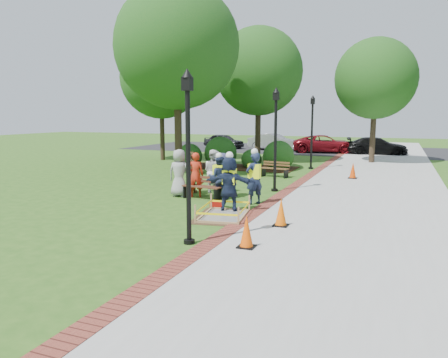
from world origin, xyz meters
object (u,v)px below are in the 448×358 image
at_px(bench_near, 202,192).
at_px(cone_front, 247,232).
at_px(hivis_worker_a, 229,182).
at_px(hivis_worker_b, 254,177).
at_px(lamp_near, 188,144).
at_px(hivis_worker_c, 219,176).
at_px(wet_concrete_pad, 224,210).

height_order(bench_near, cone_front, bench_near).
bearing_deg(bench_near, hivis_worker_a, -43.11).
bearing_deg(hivis_worker_a, hivis_worker_b, 74.52).
xyz_separation_m(lamp_near, hivis_worker_c, (-1.50, 5.57, -1.60)).
distance_m(bench_near, lamp_near, 6.18).
height_order(bench_near, hivis_worker_b, hivis_worker_b).
distance_m(cone_front, hivis_worker_b, 5.23).
bearing_deg(hivis_worker_a, cone_front, -62.97).
distance_m(wet_concrete_pad, lamp_near, 3.72).
bearing_deg(hivis_worker_b, bench_near, 174.84).
bearing_deg(bench_near, cone_front, -55.63).
height_order(lamp_near, hivis_worker_c, lamp_near).
xyz_separation_m(lamp_near, hivis_worker_a, (-0.38, 3.75, -1.50)).
bearing_deg(hivis_worker_a, bench_near, 136.89).
bearing_deg(wet_concrete_pad, bench_near, 127.39).
xyz_separation_m(wet_concrete_pad, hivis_worker_c, (-1.25, 2.62, 0.65)).
bearing_deg(hivis_worker_c, lamp_near, -74.89).
bearing_deg(bench_near, lamp_near, -68.60).
relative_size(bench_near, hivis_worker_a, 0.81).
xyz_separation_m(cone_front, hivis_worker_c, (-2.95, 5.39, 0.50)).
bearing_deg(hivis_worker_a, lamp_near, -84.25).
bearing_deg(cone_front, bench_near, 124.37).
relative_size(cone_front, hivis_worker_b, 0.40).
xyz_separation_m(bench_near, lamp_near, (2.10, -5.37, 2.21)).
xyz_separation_m(hivis_worker_b, hivis_worker_c, (-1.52, 0.39, -0.10)).
relative_size(lamp_near, hivis_worker_b, 2.13).
xyz_separation_m(cone_front, hivis_worker_a, (-1.82, 3.57, 0.59)).
distance_m(bench_near, cone_front, 6.29).
relative_size(lamp_near, hivis_worker_a, 2.15).
distance_m(hivis_worker_b, hivis_worker_c, 1.57).
height_order(wet_concrete_pad, lamp_near, lamp_near).
xyz_separation_m(wet_concrete_pad, hivis_worker_b, (0.27, 2.23, 0.75)).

